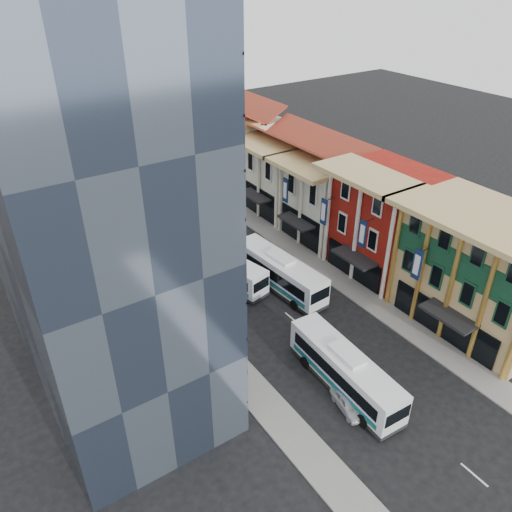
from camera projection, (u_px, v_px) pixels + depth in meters
ground at (408, 418)px, 39.05m from camera, size 200.00×200.00×0.00m
sidewalk_right at (313, 262)px, 58.68m from camera, size 3.00×90.00×0.15m
sidewalk_left at (183, 311)px, 50.61m from camera, size 3.00×90.00×0.15m
shophouse_tan at (480, 271)px, 46.13m from camera, size 8.00×14.00×12.00m
shophouse_red at (385, 221)px, 54.66m from camera, size 8.00×10.00×12.00m
shophouse_cream_near at (327, 199)px, 61.93m from camera, size 8.00×9.00×10.00m
shophouse_cream_mid at (284, 176)px, 68.33m from camera, size 8.00×9.00×10.00m
shophouse_cream_far at (243, 151)px, 75.54m from camera, size 8.00×12.00×11.00m
office_tower at (83, 210)px, 36.70m from camera, size 12.00×26.00×30.00m
office_block_far at (43, 197)px, 57.68m from camera, size 10.00×18.00×14.00m
bus_left_near at (345, 370)px, 40.87m from camera, size 3.37×12.07×3.83m
bus_left_far at (224, 267)px, 54.47m from camera, size 4.94×11.46×3.58m
bus_right at (280, 272)px, 53.38m from camera, size 3.76×12.58×3.98m
sedan_left at (348, 402)px, 39.56m from camera, size 2.28×4.04×1.29m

